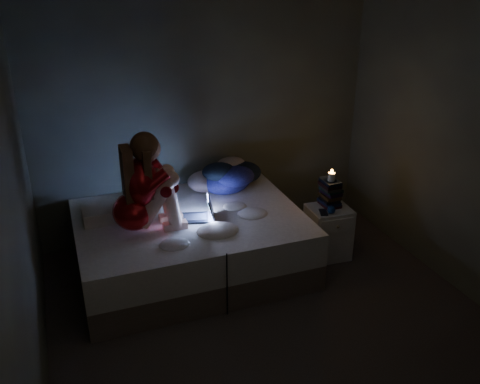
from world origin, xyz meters
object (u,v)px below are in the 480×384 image
nightstand (328,232)px  phone (324,213)px  woman (131,184)px  bed (191,243)px  laptop (196,208)px  candle (332,176)px

nightstand → phone: 0.31m
woman → phone: (1.80, -0.21, -0.49)m
nightstand → bed: bearing=173.6°
phone → laptop: bearing=-175.5°
bed → laptop: (0.04, -0.07, 0.40)m
bed → woman: size_ratio=2.32×
candle → phone: (-0.13, -0.13, -0.31)m
laptop → woman: bearing=-161.6°
candle → phone: 0.36m
candle → woman: bearing=177.8°
bed → phone: (1.27, -0.31, 0.26)m
bed → phone: bed is taller
bed → woman: bearing=-168.7°
laptop → phone: 1.26m
woman → laptop: (0.58, 0.03, -0.34)m
bed → woman: woman is taller
bed → woman: (-0.53, -0.11, 0.74)m
bed → laptop: bearing=-58.4°
bed → nightstand: bearing=-9.7°
nightstand → candle: (0.02, 0.05, 0.59)m
bed → candle: (1.40, -0.18, 0.57)m
woman → phone: bearing=-6.5°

